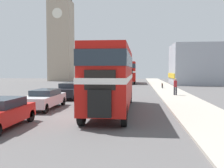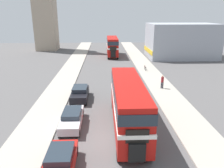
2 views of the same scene
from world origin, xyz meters
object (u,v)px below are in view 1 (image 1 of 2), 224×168
Objects in this scene: car_parked_mid at (45,99)px; church_tower at (61,14)px; bus_distant at (130,71)px; double_decker_bus at (112,74)px; bicycle_on_pavement at (162,86)px; pedestrian_walking at (175,86)px; car_parked_near at (0,113)px; car_parked_far at (70,91)px.

church_tower is (-12.32, 42.90, 15.59)m from car_parked_mid.
bus_distant is at bearing -29.76° from church_tower.
bicycle_on_pavement is at bearing 75.30° from double_decker_bus.
pedestrian_walking is (5.59, -23.68, -1.43)m from bus_distant.
bicycle_on_pavement is 0.06× the size of church_tower.
car_parked_mid is 14.05m from pedestrian_walking.
car_parked_near reaches higher than bicycle_on_pavement.
bus_distant is 2.18× the size of car_parked_far.
church_tower reaches higher than bicycle_on_pavement.
pedestrian_walking is (10.35, 15.34, 0.36)m from car_parked_near.
car_parked_near is (-4.77, -5.37, -1.72)m from double_decker_bus.
bus_distant reaches higher than bicycle_on_pavement.
double_decker_bus is at bearing -89.99° from bus_distant.
car_parked_far is at bearing 90.06° from car_parked_near.
bus_distant is 24.38m from pedestrian_walking.
church_tower is (-12.39, 36.69, 15.54)m from car_parked_far.
bicycle_on_pavement is (9.94, 12.84, -0.29)m from car_parked_far.
car_parked_mid is at bearing -117.71° from bicycle_on_pavement.
car_parked_far is at bearing -71.34° from church_tower.
car_parked_near is (-4.76, -39.03, -1.79)m from bus_distant.
car_parked_near reaches higher than car_parked_mid.
pedestrian_walking is at bearing 60.78° from double_decker_bus.
car_parked_near is 2.38× the size of bicycle_on_pavement.
bicycle_on_pavement is at bearing -46.89° from church_tower.
car_parked_near is at bearing -131.65° from double_decker_bus.
car_parked_far is at bearing -162.89° from pedestrian_walking.
church_tower reaches higher than bus_distant.
car_parked_far is 2.49× the size of bicycle_on_pavement.
double_decker_bus reaches higher than car_parked_far.
pedestrian_walking reaches higher than car_parked_far.
church_tower reaches higher than car_parked_mid.
pedestrian_walking is at bearing 17.11° from car_parked_far.
double_decker_bus is 6.17× the size of pedestrian_walking.
car_parked_far is at bearing -100.08° from bus_distant.
bus_distant reaches higher than double_decker_bus.
car_parked_mid is at bearing -73.98° from church_tower.
car_parked_far is at bearing 89.35° from car_parked_mid.
car_parked_near is 5.94m from car_parked_mid.
church_tower is (-22.33, 23.85, 15.83)m from bicycle_on_pavement.
church_tower is at bearing 133.11° from bicycle_on_pavement.
double_decker_bus is 11.51m from pedestrian_walking.
bicycle_on_pavement is at bearing 92.56° from pedestrian_walking.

